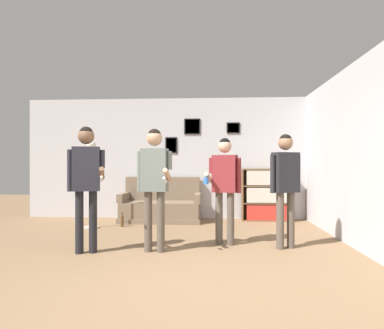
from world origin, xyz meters
TOP-DOWN VIEW (x-y plane):
  - ground_plane at (0.00, 0.00)m, footprint 20.00×20.00m
  - wall_back at (0.00, 4.56)m, footprint 7.47×0.08m
  - wall_right at (2.56, 2.26)m, footprint 0.06×6.93m
  - couch at (-0.62, 4.15)m, footprint 1.70×0.80m
  - bookshelf at (1.67, 4.34)m, footprint 1.09×0.30m
  - floor_lamp at (-1.81, 3.25)m, footprint 0.28×0.28m
  - person_player_foreground_left at (-1.24, 1.46)m, footprint 0.56×0.43m
  - person_player_foreground_center at (-0.32, 1.59)m, footprint 0.50×0.48m
  - person_watcher_holding_cup at (0.68, 2.07)m, footprint 0.56×0.38m
  - person_spectator_near_bookshelf at (1.55, 1.89)m, footprint 0.47×0.33m
  - bottle_on_floor at (-1.27, 3.44)m, footprint 0.06×0.06m

SIDE VIEW (x-z plane):
  - ground_plane at x=0.00m, z-range 0.00..0.00m
  - bottle_on_floor at x=-1.27m, z-range -0.03..0.25m
  - couch at x=-0.62m, z-range -0.16..0.77m
  - bookshelf at x=1.67m, z-range 0.00..1.12m
  - person_watcher_holding_cup at x=0.68m, z-range 0.18..1.80m
  - person_spectator_near_bookshelf at x=1.55m, z-range 0.19..1.84m
  - floor_lamp at x=-1.81m, z-range 0.21..1.88m
  - person_player_foreground_center at x=-0.32m, z-range 0.20..1.91m
  - person_player_foreground_left at x=-1.24m, z-range 0.21..1.94m
  - wall_right at x=2.56m, z-range 0.00..2.70m
  - wall_back at x=0.00m, z-range 0.00..2.70m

